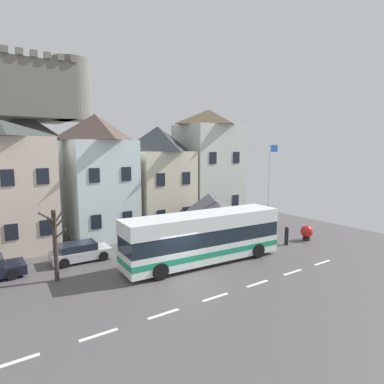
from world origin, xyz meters
TOP-DOWN VIEW (x-y plane):
  - ground_plane at (0.00, -0.00)m, footprint 40.00×60.00m
  - townhouse_01 at (-7.84, 12.43)m, footprint 6.39×6.93m
  - townhouse_02 at (-0.89, 12.29)m, footprint 5.07×6.65m
  - townhouse_03 at (4.75, 11.83)m, footprint 5.15×5.72m
  - townhouse_04 at (10.47, 11.58)m, footprint 5.78×5.22m
  - hilltop_castle at (-3.17, 34.78)m, footprint 35.78×35.78m
  - transit_bus at (2.55, 1.59)m, footprint 11.08×3.11m
  - bus_shelter at (6.27, 5.99)m, footprint 3.60×3.60m
  - parked_car_00 at (11.16, 6.42)m, footprint 3.97×2.03m
  - parked_car_01 at (-4.12, 6.48)m, footprint 3.85×1.89m
  - pedestrian_00 at (10.26, 1.15)m, footprint 0.30×0.34m
  - pedestrian_01 at (8.47, 3.83)m, footprint 0.32×0.32m
  - public_bench at (5.32, 8.01)m, footprint 1.69×0.48m
  - flagpole at (10.99, 3.73)m, footprint 0.95×0.10m
  - harbour_buoy at (12.65, 1.08)m, footprint 0.99×0.99m
  - bare_tree_01 at (-6.16, 3.82)m, footprint 1.77×1.21m

SIDE VIEW (x-z plane):
  - ground_plane at x=0.00m, z-range -0.06..0.00m
  - public_bench at x=5.32m, z-range 0.04..0.91m
  - parked_car_01 at x=-4.12m, z-range -0.01..1.24m
  - parked_car_00 at x=11.16m, z-range -0.01..1.32m
  - harbour_buoy at x=12.65m, z-range 0.07..1.31m
  - pedestrian_01 at x=8.47m, z-range 0.06..1.70m
  - pedestrian_00 at x=10.26m, z-range 0.09..1.68m
  - transit_bus at x=2.55m, z-range 0.01..3.31m
  - bare_tree_01 at x=-6.16m, z-range 0.10..4.56m
  - bus_shelter at x=6.27m, z-range 1.18..4.99m
  - flagpole at x=10.99m, z-range 0.58..8.41m
  - townhouse_03 at x=4.75m, z-range 0.00..9.51m
  - townhouse_01 at x=-7.84m, z-range 0.00..9.58m
  - townhouse_02 at x=-0.89m, z-range 0.00..10.35m
  - townhouse_04 at x=10.47m, z-range 0.00..11.36m
  - hilltop_castle at x=-3.17m, z-range -2.95..16.42m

